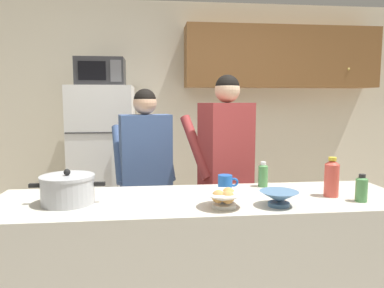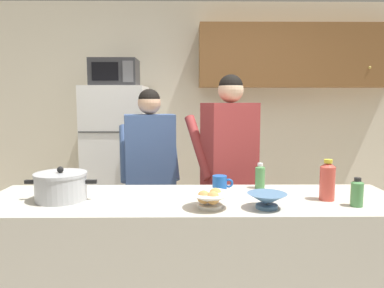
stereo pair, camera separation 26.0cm
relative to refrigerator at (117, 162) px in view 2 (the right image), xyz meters
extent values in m
cube|color=beige|center=(0.80, 0.45, 0.49)|extent=(6.00, 0.12, 2.60)
cube|color=brown|center=(2.00, 0.22, 1.15)|extent=(2.21, 0.34, 0.68)
sphere|color=gold|center=(2.72, 0.05, 1.02)|extent=(0.03, 0.03, 0.03)
cube|color=beige|center=(0.80, -1.85, -0.35)|extent=(2.39, 0.68, 0.92)
cube|color=white|center=(0.00, 0.00, 0.00)|extent=(0.64, 0.64, 1.63)
cube|color=#333333|center=(0.00, -0.32, 0.36)|extent=(0.63, 0.01, 0.01)
cylinder|color=#B2B2B7|center=(0.18, -0.35, -0.08)|extent=(0.02, 0.02, 0.73)
cube|color=#2D2D30|center=(0.00, -0.02, 0.95)|extent=(0.48, 0.36, 0.28)
cube|color=black|center=(-0.06, -0.20, 0.95)|extent=(0.26, 0.01, 0.18)
cube|color=#59595B|center=(0.17, -0.20, 0.95)|extent=(0.11, 0.01, 0.21)
cylinder|color=#726656|center=(0.53, -0.96, -0.43)|extent=(0.11, 0.11, 0.76)
cylinder|color=#726656|center=(0.39, -0.99, -0.43)|extent=(0.11, 0.11, 0.76)
cube|color=#3F598C|center=(0.46, -0.98, 0.25)|extent=(0.43, 0.27, 0.61)
sphere|color=#D8A884|center=(0.46, -0.98, 0.65)|extent=(0.18, 0.18, 0.18)
sphere|color=black|center=(0.46, -0.98, 0.67)|extent=(0.18, 0.18, 0.18)
cylinder|color=#3F598C|center=(0.63, -0.82, 0.23)|extent=(0.15, 0.37, 0.47)
cylinder|color=#3F598C|center=(0.24, -0.90, 0.23)|extent=(0.15, 0.37, 0.47)
cylinder|color=black|center=(1.16, -1.05, -0.41)|extent=(0.11, 0.11, 0.82)
cylinder|color=black|center=(1.03, -1.12, -0.41)|extent=(0.11, 0.11, 0.82)
cube|color=#993333|center=(1.10, -1.08, 0.32)|extent=(0.47, 0.37, 0.65)
sphere|color=beige|center=(1.10, -1.08, 0.75)|extent=(0.20, 0.20, 0.20)
sphere|color=black|center=(1.10, -1.08, 0.77)|extent=(0.19, 0.19, 0.19)
cylinder|color=#993333|center=(1.23, -0.88, 0.30)|extent=(0.25, 0.37, 0.50)
cylinder|color=#993333|center=(0.85, -1.07, 0.30)|extent=(0.25, 0.37, 0.50)
cylinder|color=#ADAFB5|center=(0.05, -1.87, 0.18)|extent=(0.28, 0.28, 0.14)
cylinder|color=#ADAFB5|center=(0.05, -1.87, 0.25)|extent=(0.29, 0.29, 0.02)
sphere|color=black|center=(0.05, -1.87, 0.28)|extent=(0.04, 0.04, 0.04)
cube|color=black|center=(-0.12, -1.87, 0.21)|extent=(0.06, 0.02, 0.02)
cube|color=black|center=(0.22, -1.87, 0.21)|extent=(0.06, 0.02, 0.02)
cylinder|color=#1E59B2|center=(0.96, -1.67, 0.15)|extent=(0.09, 0.09, 0.10)
torus|color=#1E59B2|center=(1.02, -1.67, 0.15)|extent=(0.06, 0.01, 0.06)
cylinder|color=white|center=(0.88, -2.04, 0.12)|extent=(0.13, 0.13, 0.02)
cone|color=white|center=(0.88, -2.04, 0.16)|extent=(0.23, 0.23, 0.06)
sphere|color=tan|center=(0.85, -2.06, 0.17)|extent=(0.07, 0.07, 0.07)
sphere|color=tan|center=(0.91, -2.01, 0.17)|extent=(0.07, 0.07, 0.07)
sphere|color=tan|center=(0.90, -2.08, 0.17)|extent=(0.07, 0.07, 0.07)
cylinder|color=#4C7299|center=(1.18, -2.05, 0.12)|extent=(0.11, 0.11, 0.02)
cone|color=#4C7299|center=(1.18, -2.05, 0.16)|extent=(0.21, 0.21, 0.06)
cylinder|color=#D84C3F|center=(1.55, -1.89, 0.20)|extent=(0.08, 0.08, 0.19)
cone|color=#D84C3F|center=(1.55, -1.89, 0.31)|extent=(0.08, 0.08, 0.03)
cylinder|color=gold|center=(1.55, -1.89, 0.33)|extent=(0.05, 0.05, 0.02)
cylinder|color=#4C8C4C|center=(1.23, -1.61, 0.17)|extent=(0.06, 0.06, 0.13)
cone|color=#4C8C4C|center=(1.23, -1.61, 0.25)|extent=(0.06, 0.06, 0.02)
cylinder|color=white|center=(1.23, -1.61, 0.26)|extent=(0.03, 0.03, 0.02)
cylinder|color=#4C8C4C|center=(1.67, -2.01, 0.17)|extent=(0.06, 0.06, 0.13)
cone|color=#4C8C4C|center=(1.67, -2.01, 0.24)|extent=(0.06, 0.06, 0.02)
cylinder|color=#262626|center=(1.67, -2.01, 0.25)|extent=(0.04, 0.04, 0.02)
camera|label=1|loc=(0.51, -3.87, 0.66)|focal=33.97mm
camera|label=2|loc=(0.77, -3.89, 0.66)|focal=33.97mm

